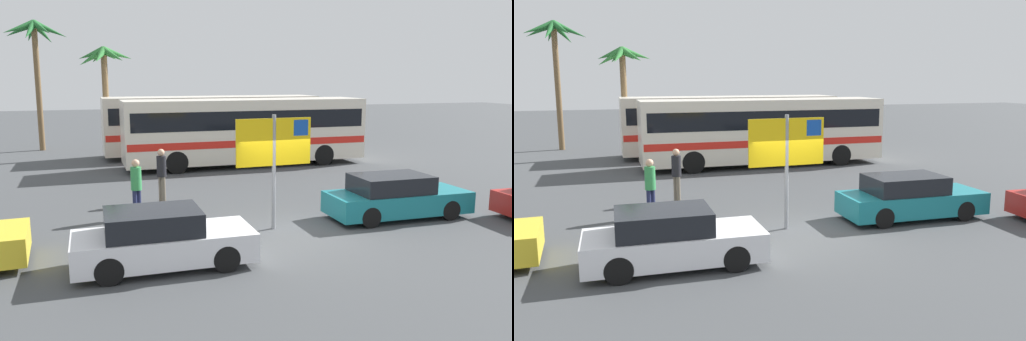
# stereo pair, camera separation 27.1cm
# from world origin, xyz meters

# --- Properties ---
(ground) EXTENTS (120.00, 120.00, 0.00)m
(ground) POSITION_xyz_m (0.00, 0.00, 0.00)
(ground) COLOR #424447
(bus_front_coach) EXTENTS (11.49, 2.67, 3.17)m
(bus_front_coach) POSITION_xyz_m (2.25, 11.16, 1.78)
(bus_front_coach) COLOR silver
(bus_front_coach) RESTS_ON ground
(bus_rear_coach) EXTENTS (11.49, 2.67, 3.17)m
(bus_rear_coach) POSITION_xyz_m (1.56, 15.03, 1.78)
(bus_rear_coach) COLOR silver
(bus_rear_coach) RESTS_ON ground
(ferry_sign) EXTENTS (2.20, 0.17, 3.20)m
(ferry_sign) POSITION_xyz_m (-0.21, 0.62, 2.33)
(ferry_sign) COLOR gray
(ferry_sign) RESTS_ON ground
(car_white) EXTENTS (4.00, 1.72, 1.32)m
(car_white) POSITION_xyz_m (-3.68, -1.40, 0.63)
(car_white) COLOR silver
(car_white) RESTS_ON ground
(car_teal) EXTENTS (4.34, 1.72, 1.32)m
(car_teal) POSITION_xyz_m (3.65, 0.55, 0.64)
(car_teal) COLOR #19757F
(car_teal) RESTS_ON ground
(pedestrian_crossing_lot) EXTENTS (0.32, 0.32, 1.83)m
(pedestrian_crossing_lot) POSITION_xyz_m (-2.73, 4.79, 1.09)
(pedestrian_crossing_lot) COLOR #706656
(pedestrian_crossing_lot) RESTS_ON ground
(pedestrian_near_sign) EXTENTS (0.32, 0.32, 1.80)m
(pedestrian_near_sign) POSITION_xyz_m (-3.76, 2.97, 1.07)
(pedestrian_near_sign) COLOR #1E2347
(pedestrian_near_sign) RESTS_ON ground
(palm_tree_seaside) EXTENTS (2.96, 2.94, 5.80)m
(palm_tree_seaside) POSITION_xyz_m (-3.90, 16.46, 4.76)
(palm_tree_seaside) COLOR brown
(palm_tree_seaside) RESTS_ON ground
(palm_tree_inland) EXTENTS (3.53, 3.44, 7.38)m
(palm_tree_inland) POSITION_xyz_m (-7.44, 19.98, 6.05)
(palm_tree_inland) COLOR brown
(palm_tree_inland) RESTS_ON ground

